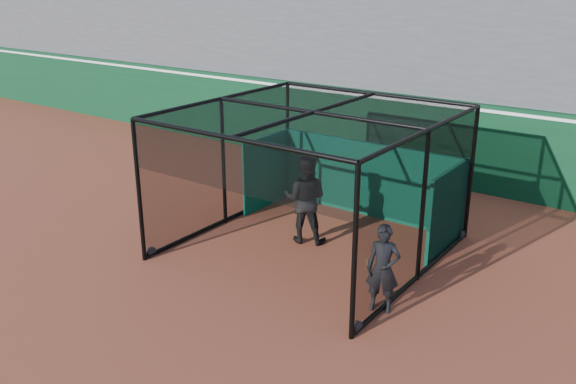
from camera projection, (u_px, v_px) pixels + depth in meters
The scene contains 6 objects.
ground at pixel (207, 278), 12.31m from camera, with size 120.00×120.00×0.00m, color brown.
outfield_wall at pixel (399, 133), 18.37m from camera, with size 50.00×0.50×2.50m.
grandstand at pixel (455, 17), 20.18m from camera, with size 50.00×7.85×8.95m.
batting_cage at pixel (313, 183), 13.20m from camera, with size 5.23×5.34×3.09m.
batter at pixel (305, 199), 13.73m from camera, with size 1.00×0.78×2.05m, color black.
on_deck_player at pixel (383, 269), 10.89m from camera, with size 0.70×0.57×1.66m.
Camera 1 is at (7.80, -7.96, 5.77)m, focal length 38.00 mm.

